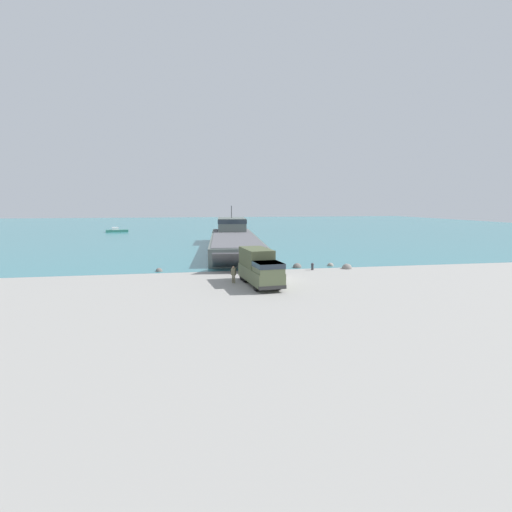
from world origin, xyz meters
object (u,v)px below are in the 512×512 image
object	(u,v)px
soldier_on_ramp	(234,273)
moored_boat_a	(117,230)
military_truck	(260,267)
mooring_bollard	(312,266)
landing_craft	(233,238)
moored_boat_b	(230,233)

from	to	relation	value
soldier_on_ramp	moored_boat_a	size ratio (longest dim) A/B	0.28
military_truck	mooring_bollard	bearing A→B (deg)	127.92
landing_craft	military_truck	world-z (taller)	landing_craft
soldier_on_ramp	moored_boat_a	xyz separation A→B (m)	(-22.18, 74.60, -0.53)
moored_boat_a	mooring_bollard	distance (m)	75.81
military_truck	moored_boat_b	distance (m)	57.37
soldier_on_ramp	moored_boat_b	distance (m)	56.26
military_truck	mooring_bollard	xyz separation A→B (m)	(7.64, 7.27, -1.24)
soldier_on_ramp	mooring_bollard	size ratio (longest dim) A/B	1.97
moored_boat_b	military_truck	bearing A→B (deg)	54.00
landing_craft	mooring_bollard	world-z (taller)	landing_craft
mooring_bollard	landing_craft	bearing A→B (deg)	104.31
military_truck	moored_boat_a	distance (m)	79.80
landing_craft	moored_boat_b	xyz separation A→B (m)	(2.59, 25.81, -1.10)
soldier_on_ramp	mooring_bollard	distance (m)	11.62
moored_boat_a	moored_boat_b	bearing A→B (deg)	47.41
military_truck	moored_boat_a	world-z (taller)	military_truck
soldier_on_ramp	landing_craft	bearing A→B (deg)	-151.29
soldier_on_ramp	mooring_bollard	xyz separation A→B (m)	(9.97, 5.95, -0.50)
landing_craft	soldier_on_ramp	size ratio (longest dim) A/B	25.03
military_truck	soldier_on_ramp	size ratio (longest dim) A/B	4.69
soldier_on_ramp	moored_boat_a	distance (m)	77.83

